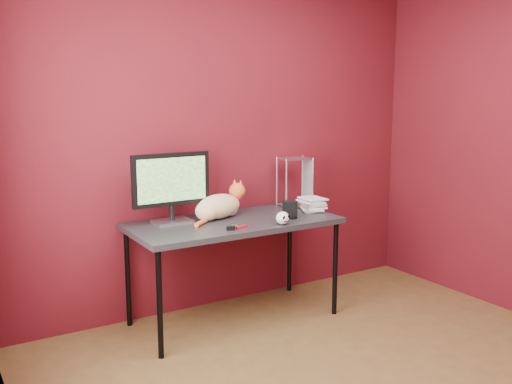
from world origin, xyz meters
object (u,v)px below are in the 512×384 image
monitor (171,184)px  skull_mug (283,218)px  desk (234,227)px  cat (219,206)px  book_stack (303,142)px  speaker (290,210)px

monitor → skull_mug: 0.81m
desk → cat: bearing=114.6°
cat → skull_mug: cat is taller
skull_mug → book_stack: (0.40, 0.32, 0.49)m
book_stack → speaker: bearing=-143.6°
desk → cat: cat is taller
monitor → desk: bearing=-22.1°
desk → monitor: monitor is taller
monitor → cat: monitor is taller
book_stack → monitor: bearing=173.1°
speaker → book_stack: 0.56m
desk → speaker: size_ratio=11.76×
desk → skull_mug: (0.23, -0.29, 0.10)m
desk → cat: (-0.05, 0.12, 0.14)m
skull_mug → book_stack: bearing=33.1°
cat → book_stack: book_stack is taller
book_stack → desk: bearing=-176.9°
cat → desk: bearing=-81.0°
cat → speaker: size_ratio=4.09×
desk → book_stack: size_ratio=1.40×
speaker → book_stack: bearing=55.1°
speaker → monitor: bearing=177.9°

